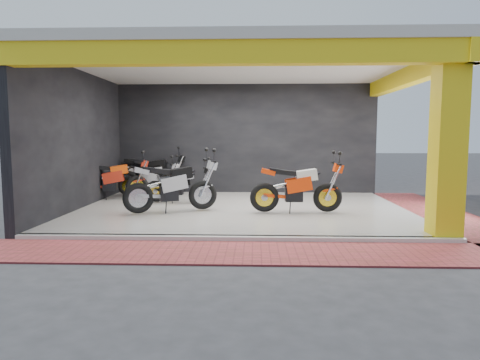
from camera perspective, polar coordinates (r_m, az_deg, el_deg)
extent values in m
plane|color=#2D2D30|center=(8.72, -0.12, -6.57)|extent=(80.00, 80.00, 0.00)
cube|color=silver|center=(10.67, 0.29, -4.00)|extent=(8.00, 6.00, 0.10)
cube|color=beige|center=(10.66, 0.30, 15.16)|extent=(8.40, 6.40, 0.20)
cube|color=black|center=(13.62, 0.70, 5.32)|extent=(8.20, 0.20, 3.50)
cube|color=black|center=(11.41, -20.84, 4.84)|extent=(0.20, 6.20, 3.50)
cube|color=yellow|center=(8.49, 25.96, 4.41)|extent=(0.50, 0.50, 3.50)
cube|color=yellow|center=(7.65, -0.42, 16.57)|extent=(8.40, 0.30, 0.40)
cube|color=yellow|center=(11.23, 21.71, 12.73)|extent=(0.30, 6.40, 0.40)
cube|color=silver|center=(7.72, -0.41, -7.83)|extent=(8.00, 0.20, 0.10)
cube|color=#9B3238|center=(6.97, -0.68, -9.63)|extent=(9.00, 1.40, 0.03)
cube|color=#9B3238|center=(11.58, 24.84, -3.95)|extent=(1.40, 7.00, 0.03)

